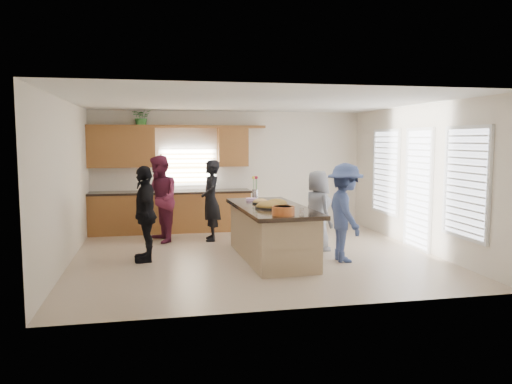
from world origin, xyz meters
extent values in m
plane|color=tan|center=(0.00, 0.00, 0.00)|extent=(6.50, 6.50, 0.00)
cube|color=silver|center=(0.00, 3.00, 1.40)|extent=(6.50, 0.02, 2.80)
cube|color=silver|center=(0.00, -3.00, 1.40)|extent=(6.50, 0.02, 2.80)
cube|color=silver|center=(-3.25, 0.00, 1.40)|extent=(0.02, 6.00, 2.80)
cube|color=silver|center=(3.25, 0.00, 1.40)|extent=(0.02, 6.00, 2.80)
cube|color=white|center=(0.00, 0.00, 2.80)|extent=(6.50, 6.00, 0.02)
cube|color=#945E2B|center=(-1.43, 2.69, 0.45)|extent=(3.65, 0.62, 0.90)
cube|color=black|center=(-1.43, 2.69, 0.93)|extent=(3.70, 0.65, 0.05)
cube|color=#945E2B|center=(-2.50, 2.82, 1.95)|extent=(1.50, 0.36, 0.90)
cube|color=#945E2B|center=(0.05, 2.82, 1.95)|extent=(0.70, 0.36, 0.90)
cube|color=#945E2B|center=(-1.23, 2.82, 2.43)|extent=(4.05, 0.40, 0.06)
cube|color=brown|center=(-1.00, 2.96, 1.48)|extent=(1.35, 0.08, 0.85)
cube|color=white|center=(3.22, 1.30, 1.42)|extent=(0.06, 1.10, 1.75)
cube|color=white|center=(3.22, -0.10, 1.17)|extent=(0.06, 0.85, 2.25)
cube|color=white|center=(3.22, -1.60, 1.42)|extent=(0.06, 1.10, 1.75)
cube|color=tan|center=(0.25, -0.31, 0.44)|extent=(1.09, 2.54, 0.88)
cube|color=black|center=(0.25, -0.31, 0.92)|extent=(1.25, 2.74, 0.07)
cube|color=black|center=(0.25, -0.31, 0.04)|extent=(1.01, 2.45, 0.08)
cylinder|color=black|center=(0.14, -0.55, 0.96)|extent=(0.48, 0.48, 0.02)
ellipsoid|color=#AB8135|center=(0.14, -0.55, 0.98)|extent=(0.43, 0.43, 0.20)
cylinder|color=black|center=(0.37, -0.22, 0.96)|extent=(0.43, 0.43, 0.02)
ellipsoid|color=#AB8135|center=(0.37, -0.22, 0.98)|extent=(0.39, 0.39, 0.18)
cylinder|color=black|center=(0.14, 0.10, 0.96)|extent=(0.31, 0.31, 0.02)
ellipsoid|color=tan|center=(0.14, 0.10, 0.98)|extent=(0.28, 0.28, 0.13)
cylinder|color=#C85D24|center=(0.18, -1.39, 1.02)|extent=(0.36, 0.36, 0.14)
cylinder|color=#ECE8BC|center=(0.18, -1.39, 1.07)|extent=(0.29, 0.29, 0.04)
cylinder|color=white|center=(0.49, -1.40, 1.01)|extent=(0.07, 0.07, 0.11)
cylinder|color=#B88CCB|center=(0.06, 0.56, 0.97)|extent=(0.22, 0.22, 0.05)
cylinder|color=silver|center=(0.20, 0.91, 1.04)|extent=(0.12, 0.12, 0.18)
imported|color=#378033|center=(-2.03, 2.82, 2.64)|extent=(0.44, 0.39, 0.48)
imported|color=black|center=(-0.63, 1.53, 0.85)|extent=(0.44, 0.64, 1.71)
imported|color=maroon|center=(-1.69, 1.54, 0.91)|extent=(0.90, 1.03, 1.82)
imported|color=black|center=(-1.95, -0.04, 0.84)|extent=(0.45, 1.00, 1.68)
imported|color=#3C4E83|center=(1.47, -0.75, 0.86)|extent=(0.70, 1.15, 1.72)
imported|color=slate|center=(1.27, 0.16, 0.77)|extent=(0.63, 0.84, 1.54)
camera|label=1|loc=(-1.78, -8.88, 2.13)|focal=35.00mm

